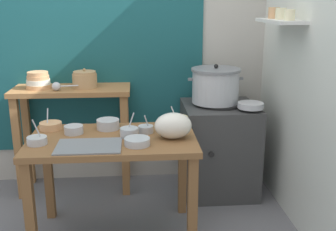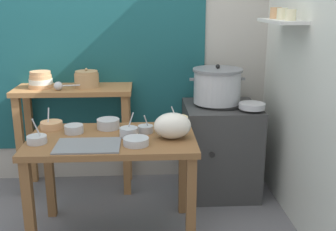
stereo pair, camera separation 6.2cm
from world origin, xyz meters
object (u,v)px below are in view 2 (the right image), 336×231
at_px(prep_bowl_0, 129,132).
at_px(prep_bowl_7, 74,129).
at_px(serving_tray, 88,146).
at_px(prep_bowl_1, 146,129).
at_px(prep_bowl_6, 37,139).
at_px(prep_bowl_3, 177,121).
at_px(clay_pot, 87,79).
at_px(prep_bowl_4, 108,123).
at_px(stove_block, 220,148).
at_px(wide_pan, 252,106).
at_px(prep_bowl_5, 136,141).
at_px(steamer_pot, 217,86).
at_px(prep_bowl_2, 51,125).
at_px(plastic_bag, 172,126).
at_px(ladle, 59,86).
at_px(back_shelf_table, 75,113).
at_px(prep_table, 113,153).
at_px(bowl_stack_enamel, 41,80).

height_order(prep_bowl_0, prep_bowl_7, prep_bowl_0).
distance_m(serving_tray, prep_bowl_0, 0.30).
distance_m(prep_bowl_1, prep_bowl_6, 0.71).
xyz_separation_m(prep_bowl_1, prep_bowl_3, (0.23, 0.14, 0.01)).
distance_m(prep_bowl_1, prep_bowl_3, 0.27).
distance_m(clay_pot, serving_tray, 0.98).
bearing_deg(clay_pot, prep_bowl_4, -69.43).
height_order(stove_block, clay_pot, clay_pot).
relative_size(prep_bowl_0, prep_bowl_6, 0.97).
bearing_deg(prep_bowl_0, wide_pan, 25.47).
xyz_separation_m(serving_tray, prep_bowl_0, (0.25, 0.17, 0.03)).
xyz_separation_m(prep_bowl_1, prep_bowl_5, (-0.06, -0.25, -0.00)).
bearing_deg(steamer_pot, prep_bowl_6, -149.49).
height_order(prep_bowl_4, prep_bowl_5, prep_bowl_4).
bearing_deg(serving_tray, prep_bowl_2, 128.40).
relative_size(stove_block, prep_bowl_1, 5.96).
distance_m(plastic_bag, prep_bowl_2, 0.88).
xyz_separation_m(wide_pan, prep_bowl_0, (-0.94, -0.45, -0.05)).
relative_size(prep_bowl_0, prep_bowl_1, 1.27).
height_order(ladle, prep_bowl_5, ladle).
bearing_deg(prep_bowl_7, prep_bowl_4, 21.25).
relative_size(serving_tray, prep_bowl_2, 2.61).
relative_size(plastic_bag, prep_bowl_2, 1.59).
relative_size(back_shelf_table, prep_bowl_4, 6.03).
bearing_deg(prep_bowl_0, ladle, 130.97).
relative_size(wide_pan, prep_bowl_0, 1.23).
xyz_separation_m(plastic_bag, prep_bowl_3, (0.05, 0.27, -0.05)).
height_order(prep_bowl_3, prep_bowl_4, prep_bowl_3).
xyz_separation_m(serving_tray, prep_bowl_7, (-0.13, 0.27, 0.03)).
bearing_deg(back_shelf_table, prep_table, -64.32).
bearing_deg(prep_bowl_6, prep_table, 11.35).
distance_m(stove_block, prep_bowl_6, 1.55).
relative_size(prep_bowl_2, prep_bowl_3, 0.96).
relative_size(back_shelf_table, prep_bowl_1, 7.34).
height_order(stove_block, prep_bowl_3, prep_bowl_3).
bearing_deg(wide_pan, prep_bowl_2, -170.88).
xyz_separation_m(prep_bowl_1, prep_bowl_7, (-0.49, 0.02, 0.00)).
xyz_separation_m(stove_block, prep_bowl_6, (-1.32, -0.73, 0.36)).
height_order(plastic_bag, prep_bowl_6, same).
bearing_deg(prep_bowl_5, clay_pot, 114.24).
height_order(steamer_pot, prep_bowl_1, steamer_pot).
distance_m(bowl_stack_enamel, prep_bowl_0, 1.09).
bearing_deg(steamer_pot, plastic_bag, -120.41).
xyz_separation_m(bowl_stack_enamel, prep_bowl_5, (0.79, -0.93, -0.22)).
relative_size(stove_block, clay_pot, 3.91).
xyz_separation_m(prep_table, back_shelf_table, (-0.37, 0.77, 0.07)).
bearing_deg(steamer_pot, prep_bowl_5, -128.37).
bearing_deg(stove_block, steamer_pot, 153.38).
relative_size(serving_tray, plastic_bag, 1.64).
height_order(clay_pot, prep_bowl_0, clay_pot).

